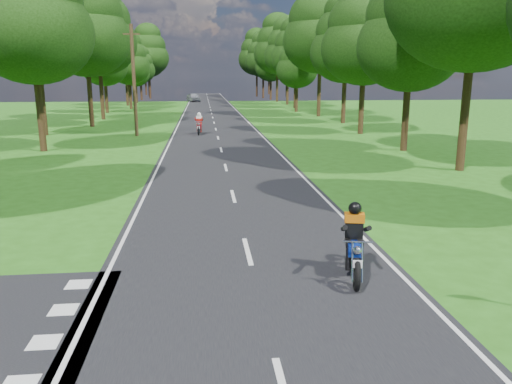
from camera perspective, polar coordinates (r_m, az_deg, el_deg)
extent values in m
plane|color=#275C15|center=(11.00, -0.04, -10.40)|extent=(160.00, 160.00, 0.00)
cube|color=black|center=(60.20, -5.09, 8.92)|extent=(7.00, 140.00, 0.02)
cube|color=silver|center=(12.84, -0.98, -6.76)|extent=(0.12, 2.00, 0.01)
cube|color=silver|center=(18.58, -2.62, -0.47)|extent=(0.12, 2.00, 0.01)
cube|color=silver|center=(24.45, -3.48, 2.82)|extent=(0.12, 2.00, 0.01)
cube|color=silver|center=(30.36, -4.01, 4.84)|extent=(0.12, 2.00, 0.01)
cube|color=silver|center=(36.31, -4.36, 6.20)|extent=(0.12, 2.00, 0.01)
cube|color=silver|center=(42.27, -4.62, 7.17)|extent=(0.12, 2.00, 0.01)
cube|color=silver|center=(48.24, -4.82, 7.91)|extent=(0.12, 2.00, 0.01)
cube|color=silver|center=(54.22, -4.97, 8.48)|extent=(0.12, 2.00, 0.01)
cube|color=silver|center=(60.20, -5.09, 8.94)|extent=(0.12, 2.00, 0.01)
cube|color=silver|center=(66.18, -5.19, 9.31)|extent=(0.12, 2.00, 0.01)
cube|color=silver|center=(72.17, -5.27, 9.62)|extent=(0.12, 2.00, 0.01)
cube|color=silver|center=(78.16, -5.34, 9.89)|extent=(0.12, 2.00, 0.01)
cube|color=silver|center=(84.15, -5.41, 10.12)|extent=(0.12, 2.00, 0.01)
cube|color=silver|center=(90.14, -5.46, 10.31)|extent=(0.12, 2.00, 0.01)
cube|color=silver|center=(96.13, -5.51, 10.49)|extent=(0.12, 2.00, 0.01)
cube|color=silver|center=(102.13, -5.55, 10.64)|extent=(0.12, 2.00, 0.01)
cube|color=silver|center=(108.12, -5.58, 10.77)|extent=(0.12, 2.00, 0.01)
cube|color=silver|center=(114.12, -5.62, 10.89)|extent=(0.12, 2.00, 0.01)
cube|color=silver|center=(120.11, -5.64, 11.00)|extent=(0.12, 2.00, 0.01)
cube|color=silver|center=(126.11, -5.67, 11.10)|extent=(0.12, 2.00, 0.01)
cube|color=silver|center=(60.23, -8.27, 8.85)|extent=(0.10, 140.00, 0.01)
cube|color=silver|center=(60.35, -1.92, 8.99)|extent=(0.10, 140.00, 0.01)
cube|color=silver|center=(9.46, -23.02, -15.51)|extent=(0.50, 0.50, 0.01)
cube|color=silver|center=(10.49, -21.12, -12.43)|extent=(0.50, 0.50, 0.01)
cube|color=silver|center=(11.55, -19.61, -9.91)|extent=(0.50, 0.50, 0.01)
cylinder|color=black|center=(32.32, -23.39, 7.76)|extent=(0.40, 0.40, 3.91)
ellipsoid|color=black|center=(32.31, -24.19, 16.27)|extent=(6.85, 6.85, 5.82)
cylinder|color=black|center=(41.05, -23.14, 8.62)|extent=(0.40, 0.40, 3.79)
ellipsoid|color=black|center=(41.03, -23.74, 15.12)|extent=(6.64, 6.64, 5.64)
ellipsoid|color=black|center=(41.17, -23.99, 17.68)|extent=(5.69, 5.69, 4.84)
cylinder|color=black|center=(46.71, -18.39, 9.75)|extent=(0.40, 0.40, 4.32)
ellipsoid|color=black|center=(46.76, -18.87, 16.25)|extent=(7.56, 7.56, 6.42)
ellipsoid|color=black|center=(46.95, -19.07, 18.81)|extent=(6.48, 6.48, 5.51)
cylinder|color=black|center=(54.14, -17.19, 10.25)|extent=(0.40, 0.40, 4.40)
ellipsoid|color=black|center=(54.19, -17.59, 15.98)|extent=(7.71, 7.71, 6.55)
ellipsoid|color=black|center=(54.36, -17.75, 18.23)|extent=(6.60, 6.60, 5.61)
cylinder|color=black|center=(63.92, -16.72, 10.10)|extent=(0.40, 0.40, 3.20)
ellipsoid|color=black|center=(63.87, -16.96, 13.63)|extent=(5.60, 5.60, 4.76)
ellipsoid|color=black|center=(63.92, -17.06, 15.02)|extent=(4.80, 4.80, 4.08)
ellipsoid|color=black|center=(64.00, -17.15, 16.41)|extent=(3.60, 3.60, 3.06)
cylinder|color=black|center=(70.90, -14.14, 10.51)|extent=(0.40, 0.40, 3.22)
ellipsoid|color=black|center=(70.86, -14.33, 13.71)|extent=(5.64, 5.64, 4.79)
ellipsoid|color=black|center=(70.90, -14.40, 14.98)|extent=(4.83, 4.83, 4.11)
ellipsoid|color=black|center=(70.98, -14.48, 16.24)|extent=(3.62, 3.62, 3.08)
cylinder|color=black|center=(78.79, -14.51, 10.86)|extent=(0.40, 0.40, 3.61)
ellipsoid|color=black|center=(78.77, -14.70, 14.08)|extent=(6.31, 6.31, 5.37)
ellipsoid|color=black|center=(78.83, -14.78, 15.36)|extent=(5.41, 5.41, 4.60)
ellipsoid|color=black|center=(78.93, -14.85, 16.63)|extent=(4.06, 4.06, 3.45)
cylinder|color=black|center=(86.51, -13.51, 10.77)|extent=(0.40, 0.40, 2.67)
ellipsoid|color=black|center=(86.46, -13.63, 12.94)|extent=(4.67, 4.67, 3.97)
ellipsoid|color=black|center=(86.47, -13.68, 13.80)|extent=(4.00, 4.00, 3.40)
ellipsoid|color=black|center=(86.50, -13.73, 14.66)|extent=(3.00, 3.00, 2.55)
cylinder|color=black|center=(95.62, -12.97, 11.12)|extent=(0.40, 0.40, 3.09)
ellipsoid|color=black|center=(95.58, -13.09, 13.39)|extent=(5.40, 5.40, 4.59)
ellipsoid|color=black|center=(95.61, -13.14, 14.29)|extent=(4.63, 4.63, 3.93)
ellipsoid|color=black|center=(95.66, -13.19, 15.19)|extent=(3.47, 3.47, 2.95)
cylinder|color=black|center=(101.98, -12.03, 11.66)|extent=(0.40, 0.40, 4.48)
ellipsoid|color=black|center=(102.01, -12.18, 14.75)|extent=(7.84, 7.84, 6.66)
ellipsoid|color=black|center=(102.10, -12.24, 15.98)|extent=(6.72, 6.72, 5.71)
ellipsoid|color=black|center=(102.24, -12.30, 17.20)|extent=(5.04, 5.04, 4.28)
cylinder|color=black|center=(111.01, -12.10, 11.66)|extent=(0.40, 0.40, 4.09)
ellipsoid|color=black|center=(111.02, -12.23, 14.25)|extent=(7.16, 7.16, 6.09)
ellipsoid|color=black|center=(111.09, -12.28, 15.28)|extent=(6.14, 6.14, 5.22)
ellipsoid|color=black|center=(111.19, -12.33, 16.31)|extent=(4.61, 4.61, 3.92)
cylinder|color=black|center=(25.41, 22.67, 7.37)|extent=(0.40, 0.40, 4.56)
cylinder|color=black|center=(31.23, 16.69, 7.74)|extent=(0.40, 0.40, 3.49)
ellipsoid|color=black|center=(31.16, 17.22, 15.63)|extent=(6.12, 6.12, 5.20)
ellipsoid|color=black|center=(31.30, 17.45, 18.74)|extent=(5.24, 5.24, 4.46)
cylinder|color=black|center=(39.59, 11.94, 9.18)|extent=(0.40, 0.40, 3.69)
ellipsoid|color=black|center=(39.56, 12.27, 15.76)|extent=(6.46, 6.46, 5.49)
ellipsoid|color=black|center=(39.69, 12.40, 18.35)|extent=(5.54, 5.54, 4.71)
cylinder|color=black|center=(48.36, 9.99, 9.96)|extent=(0.40, 0.40, 3.74)
ellipsoid|color=black|center=(48.34, 10.21, 15.43)|extent=(6.55, 6.55, 5.57)
ellipsoid|color=black|center=(48.45, 10.30, 17.58)|extent=(5.62, 5.62, 4.77)
ellipsoid|color=black|center=(48.63, 10.39, 19.72)|extent=(4.21, 4.21, 3.58)
cylinder|color=black|center=(56.26, 7.21, 10.94)|extent=(0.40, 0.40, 4.64)
ellipsoid|color=black|center=(56.34, 7.38, 16.75)|extent=(8.12, 8.12, 6.91)
ellipsoid|color=black|center=(56.53, 7.45, 19.04)|extent=(6.96, 6.96, 5.92)
cylinder|color=black|center=(63.09, 4.63, 10.44)|extent=(0.40, 0.40, 2.91)
ellipsoid|color=black|center=(63.03, 4.69, 13.69)|extent=(5.09, 5.09, 4.33)
ellipsoid|color=black|center=(63.06, 4.72, 14.98)|extent=(4.36, 4.36, 3.71)
ellipsoid|color=black|center=(63.12, 4.74, 16.26)|extent=(3.27, 3.27, 2.78)
cylinder|color=black|center=(70.64, 4.50, 11.12)|extent=(0.40, 0.40, 3.88)
ellipsoid|color=black|center=(70.64, 4.57, 14.99)|extent=(6.78, 6.78, 5.77)
ellipsoid|color=black|center=(70.73, 4.60, 16.52)|extent=(5.81, 5.81, 4.94)
ellipsoid|color=black|center=(70.86, 4.63, 18.04)|extent=(4.36, 4.36, 3.71)
cylinder|color=black|center=(79.03, 3.61, 11.45)|extent=(0.40, 0.40, 4.18)
ellipsoid|color=black|center=(79.05, 3.66, 15.18)|extent=(7.31, 7.31, 6.21)
ellipsoid|color=black|center=(79.15, 3.68, 16.66)|extent=(6.27, 6.27, 5.33)
ellipsoid|color=black|center=(79.30, 3.71, 18.12)|extent=(4.70, 4.70, 4.00)
cylinder|color=black|center=(87.83, 2.42, 11.78)|extent=(0.40, 0.40, 4.63)
ellipsoid|color=black|center=(87.88, 2.46, 15.50)|extent=(8.11, 8.11, 6.89)
ellipsoid|color=black|center=(88.00, 2.47, 16.97)|extent=(6.95, 6.95, 5.91)
ellipsoid|color=black|center=(88.18, 2.49, 18.44)|extent=(5.21, 5.21, 4.43)
cylinder|color=black|center=(95.04, 1.69, 11.51)|extent=(0.40, 0.40, 3.36)
ellipsoid|color=black|center=(95.01, 1.71, 14.00)|extent=(5.88, 5.88, 5.00)
ellipsoid|color=black|center=(95.05, 1.72, 14.99)|extent=(5.04, 5.04, 4.29)
ellipsoid|color=black|center=(95.12, 1.72, 15.98)|extent=(3.78, 3.78, 3.21)
cylinder|color=black|center=(102.13, 0.83, 11.83)|extent=(0.40, 0.40, 4.09)
ellipsoid|color=black|center=(102.14, 0.84, 14.65)|extent=(7.15, 7.15, 6.08)
ellipsoid|color=black|center=(102.21, 0.84, 15.77)|extent=(6.13, 6.13, 5.21)
ellipsoid|color=black|center=(102.32, 0.85, 16.88)|extent=(4.60, 4.60, 3.91)
cylinder|color=black|center=(109.78, 0.09, 12.03)|extent=(0.40, 0.40, 4.48)
ellipsoid|color=black|center=(109.81, 0.09, 14.91)|extent=(7.84, 7.84, 6.66)
ellipsoid|color=black|center=(109.90, 0.10, 16.04)|extent=(6.72, 6.72, 5.71)
ellipsoid|color=black|center=(110.03, 0.10, 17.18)|extent=(5.04, 5.04, 4.28)
cylinder|color=black|center=(120.75, -12.46, 11.68)|extent=(0.40, 0.40, 3.84)
ellipsoid|color=black|center=(120.75, -12.58, 13.92)|extent=(6.72, 6.72, 5.71)
ellipsoid|color=black|center=(120.80, -12.62, 14.80)|extent=(5.76, 5.76, 4.90)
ellipsoid|color=black|center=(120.87, -12.67, 15.69)|extent=(4.32, 4.32, 3.67)
cylinder|color=black|center=(123.10, 1.48, 12.07)|extent=(0.40, 0.40, 4.16)
ellipsoid|color=black|center=(123.11, 1.49, 14.45)|extent=(7.28, 7.28, 6.19)
ellipsoid|color=black|center=(123.18, 1.50, 15.40)|extent=(6.24, 6.24, 5.30)
ellipsoid|color=black|center=(123.27, 1.51, 16.34)|extent=(4.68, 4.68, 3.98)
cylinder|color=black|center=(106.12, -14.43, 11.32)|extent=(0.40, 0.40, 3.52)
ellipsoid|color=black|center=(106.10, -14.57, 13.66)|extent=(6.16, 6.16, 5.24)
ellipsoid|color=black|center=(106.14, -14.62, 14.59)|extent=(5.28, 5.28, 4.49)
ellipsoid|color=black|center=(106.21, -14.68, 15.51)|extent=(3.96, 3.96, 3.37)
cylinder|color=black|center=(109.55, 3.52, 12.00)|extent=(0.40, 0.40, 4.48)
ellipsoid|color=black|center=(109.58, 3.56, 14.88)|extent=(7.84, 7.84, 6.66)
ellipsoid|color=black|center=(109.67, 3.57, 16.02)|extent=(6.72, 6.72, 5.71)
ellipsoid|color=black|center=(109.80, 3.59, 17.16)|extent=(5.04, 5.04, 4.28)
cylinder|color=#382616|center=(38.35, -13.77, 12.19)|extent=(0.26, 0.26, 8.00)
cube|color=#382616|center=(38.46, -14.05, 17.11)|extent=(1.20, 0.10, 0.10)
imported|color=#AFB1B6|center=(88.74, -7.17, 10.70)|extent=(2.82, 4.66, 1.48)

